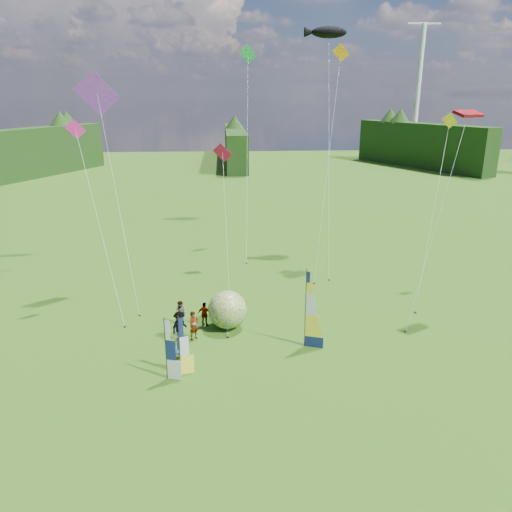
{
  "coord_description": "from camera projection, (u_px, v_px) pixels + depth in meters",
  "views": [
    {
      "loc": [
        -2.78,
        -22.74,
        14.21
      ],
      "look_at": [
        -1.0,
        4.0,
        5.5
      ],
      "focal_mm": 35.0,
      "sensor_mm": 36.0,
      "label": 1
    }
  ],
  "objects": [
    {
      "name": "spectator_d",
      "position": [
        205.0,
        314.0,
        31.87
      ],
      "size": [
        1.02,
        0.64,
        1.63
      ],
      "primitive_type": "imported",
      "rotation": [
        0.0,
        0.0,
        2.86
      ],
      "color": "#66594C",
      "rests_on": "ground"
    },
    {
      "name": "kite_whale",
      "position": [
        329.0,
        138.0,
        42.31
      ],
      "size": [
        6.68,
        15.69,
        21.29
      ],
      "primitive_type": null,
      "rotation": [
        0.0,
        0.0,
        -0.11
      ],
      "color": "black",
      "rests_on": "ground"
    },
    {
      "name": "feather_banner_main",
      "position": [
        305.0,
        310.0,
        28.83
      ],
      "size": [
        1.24,
        0.51,
        4.7
      ],
      "primitive_type": null,
      "rotation": [
        0.0,
        0.0,
        -0.33
      ],
      "color": "navy",
      "rests_on": "ground"
    },
    {
      "name": "small_kite_red",
      "position": [
        226.0,
        210.0,
        39.42
      ],
      "size": [
        5.03,
        10.27,
        10.93
      ],
      "primitive_type": null,
      "rotation": [
        0.0,
        0.0,
        -0.21
      ],
      "color": "red",
      "rests_on": "ground"
    },
    {
      "name": "side_banner_left",
      "position": [
        180.0,
        347.0,
        25.98
      ],
      "size": [
        0.92,
        0.34,
        3.32
      ],
      "primitive_type": null,
      "rotation": [
        0.0,
        0.0,
        0.26
      ],
      "color": "#FFF430",
      "rests_on": "ground"
    },
    {
      "name": "spectator_b",
      "position": [
        181.0,
        313.0,
        31.98
      ],
      "size": [
        0.89,
        0.74,
        1.65
      ],
      "primitive_type": "imported",
      "rotation": [
        0.0,
        0.0,
        -0.51
      ],
      "color": "#66594C",
      "rests_on": "ground"
    },
    {
      "name": "kite_parafoil",
      "position": [
        439.0,
        206.0,
        31.06
      ],
      "size": [
        10.72,
        10.65,
        15.1
      ],
      "primitive_type": null,
      "rotation": [
        0.0,
        0.0,
        0.33
      ],
      "color": "#D4000B",
      "rests_on": "ground"
    },
    {
      "name": "treeline_ring",
      "position": [
        281.0,
        309.0,
        24.91
      ],
      "size": [
        210.0,
        210.0,
        8.0
      ],
      "primitive_type": null,
      "color": "#1F3818",
      "rests_on": "ground"
    },
    {
      "name": "camp_chair",
      "position": [
        180.0,
        350.0,
        27.95
      ],
      "size": [
        0.79,
        0.79,
        1.06
      ],
      "primitive_type": null,
      "rotation": [
        0.0,
        0.0,
        -0.36
      ],
      "color": "#112649",
      "rests_on": "ground"
    },
    {
      "name": "small_kite_yellow",
      "position": [
        434.0,
        206.0,
        35.43
      ],
      "size": [
        6.47,
        9.33,
        13.32
      ],
      "primitive_type": null,
      "rotation": [
        0.0,
        0.0,
        -0.05
      ],
      "color": "yellow",
      "rests_on": "ground"
    },
    {
      "name": "kite_rainbow_delta",
      "position": [
        116.0,
        183.0,
        34.12
      ],
      "size": [
        11.97,
        14.24,
        16.86
      ],
      "primitive_type": null,
      "rotation": [
        0.0,
        0.0,
        0.36
      ],
      "color": "red",
      "rests_on": "ground"
    },
    {
      "name": "bol_inflatable",
      "position": [
        227.0,
        310.0,
        31.54
      ],
      "size": [
        3.12,
        3.12,
        2.45
      ],
      "primitive_type": "sphere",
      "rotation": [
        0.0,
        0.0,
        -0.33
      ],
      "color": "navy",
      "rests_on": "ground"
    },
    {
      "name": "small_kite_pink",
      "position": [
        99.0,
        218.0,
        32.41
      ],
      "size": [
        8.17,
        9.28,
        13.09
      ],
      "primitive_type": null,
      "rotation": [
        0.0,
        0.0,
        0.42
      ],
      "color": "#FF209E",
      "rests_on": "ground"
    },
    {
      "name": "small_kite_orange",
      "position": [
        328.0,
        157.0,
        40.22
      ],
      "size": [
        6.0,
        10.65,
        18.71
      ],
      "primitive_type": null,
      "rotation": [
        0.0,
        0.0,
        0.05
      ],
      "color": "#FA9D0B",
      "rests_on": "ground"
    },
    {
      "name": "side_banner_far",
      "position": [
        166.0,
        350.0,
        25.64
      ],
      "size": [
        0.99,
        0.36,
        3.38
      ],
      "primitive_type": null,
      "rotation": [
        0.0,
        0.0,
        -0.27
      ],
      "color": "white",
      "rests_on": "ground"
    },
    {
      "name": "spectator_a",
      "position": [
        194.0,
        325.0,
        30.11
      ],
      "size": [
        0.78,
        0.77,
        1.82
      ],
      "primitive_type": "imported",
      "rotation": [
        0.0,
        0.0,
        0.76
      ],
      "color": "#66594C",
      "rests_on": "ground"
    },
    {
      "name": "spectator_c",
      "position": [
        180.0,
        326.0,
        29.92
      ],
      "size": [
        1.07,
        1.26,
        1.89
      ],
      "primitive_type": "imported",
      "rotation": [
        0.0,
        0.0,
        0.96
      ],
      "color": "#66594C",
      "rests_on": "ground"
    },
    {
      "name": "ground",
      "position": [
        280.0,
        379.0,
        26.15
      ],
      "size": [
        220.0,
        220.0,
        0.0
      ],
      "primitive_type": "plane",
      "color": "#2D5F0C",
      "rests_on": "ground"
    },
    {
      "name": "small_kite_green",
      "position": [
        247.0,
        147.0,
        45.47
      ],
      "size": [
        5.64,
        12.83,
        19.28
      ],
      "primitive_type": null,
      "rotation": [
        0.0,
        0.0,
        0.18
      ],
      "color": "green",
      "rests_on": "ground"
    },
    {
      "name": "turbine_right",
      "position": [
        418.0,
        91.0,
        121.15
      ],
      "size": [
        8.0,
        1.2,
        30.0
      ],
      "primitive_type": null,
      "color": "silver",
      "rests_on": "ground"
    }
  ]
}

